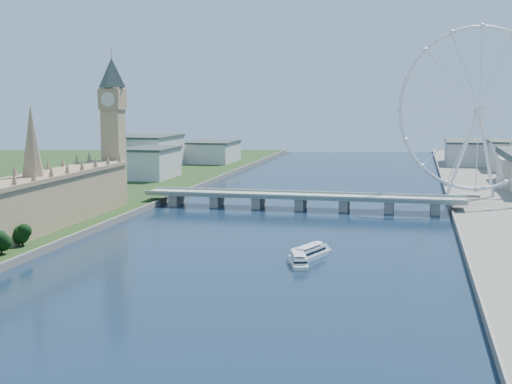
% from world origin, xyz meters
% --- Properties ---
extents(ground, '(2000.00, 2000.00, 0.00)m').
position_xyz_m(ground, '(0.00, 0.00, 0.00)').
color(ground, '#15293D').
rests_on(ground, ground).
extents(parliament_range, '(24.00, 200.00, 70.00)m').
position_xyz_m(parliament_range, '(-128.00, 170.00, 18.48)').
color(parliament_range, tan).
rests_on(parliament_range, ground).
extents(big_ben, '(20.02, 20.02, 110.00)m').
position_xyz_m(big_ben, '(-128.00, 278.00, 66.57)').
color(big_ben, tan).
rests_on(big_ben, ground).
extents(westminster_bridge, '(220.00, 22.00, 9.50)m').
position_xyz_m(westminster_bridge, '(0.00, 300.00, 6.63)').
color(westminster_bridge, gray).
rests_on(westminster_bridge, ground).
extents(london_eye, '(113.60, 39.12, 124.30)m').
position_xyz_m(london_eye, '(119.98, 355.08, 67.52)').
color(london_eye, silver).
rests_on(london_eye, ground).
extents(city_skyline, '(505.00, 280.00, 32.00)m').
position_xyz_m(city_skyline, '(39.22, 560.08, 16.96)').
color(city_skyline, beige).
rests_on(city_skyline, ground).
extents(tour_boat_near, '(14.22, 29.04, 6.20)m').
position_xyz_m(tour_boat_near, '(24.99, 134.77, 0.00)').
color(tour_boat_near, silver).
rests_on(tour_boat_near, ground).
extents(tour_boat_far, '(17.93, 31.18, 6.72)m').
position_xyz_m(tour_boat_far, '(27.97, 148.79, 0.00)').
color(tour_boat_far, white).
rests_on(tour_boat_far, ground).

